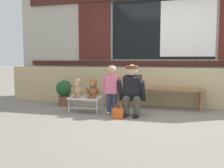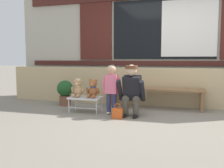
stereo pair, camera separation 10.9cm
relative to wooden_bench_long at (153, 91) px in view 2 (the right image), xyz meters
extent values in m
plane|color=gray|center=(0.09, -1.06, -0.37)|extent=(60.00, 60.00, 0.00)
cube|color=tan|center=(0.09, 0.37, 0.05)|extent=(7.44, 0.25, 0.85)
cube|color=#B7B2A3|center=(0.09, 0.89, 1.52)|extent=(7.59, 0.20, 3.79)
cube|color=#471E19|center=(0.09, 0.77, 0.58)|extent=(6.99, 0.04, 0.12)
cube|color=black|center=(0.09, 0.78, 1.38)|extent=(2.40, 0.03, 1.40)
cube|color=white|center=(0.68, 0.76, 1.38)|extent=(1.23, 0.02, 1.29)
cube|color=#4C1E19|center=(-1.59, 0.77, 1.38)|extent=(0.84, 0.05, 1.43)
cube|color=#8E6642|center=(0.00, -0.14, 0.05)|extent=(2.10, 0.11, 0.04)
cube|color=#8E6642|center=(0.00, 0.00, 0.05)|extent=(2.10, 0.11, 0.04)
cube|color=#8E6642|center=(0.00, 0.14, 0.05)|extent=(2.10, 0.11, 0.04)
cylinder|color=#8E6642|center=(-0.97, -0.14, -0.17)|extent=(0.07, 0.07, 0.40)
cylinder|color=#8E6642|center=(-0.97, 0.14, -0.17)|extent=(0.07, 0.07, 0.40)
cylinder|color=#8E6642|center=(0.97, -0.14, -0.17)|extent=(0.07, 0.07, 0.40)
cylinder|color=#8E6642|center=(0.97, 0.14, -0.17)|extent=(0.07, 0.07, 0.40)
cube|color=silver|center=(-1.24, -0.76, -0.09)|extent=(0.64, 0.36, 0.04)
cylinder|color=silver|center=(-1.53, -0.91, -0.24)|extent=(0.02, 0.02, 0.26)
cylinder|color=silver|center=(-1.53, -0.61, -0.24)|extent=(0.02, 0.02, 0.26)
cylinder|color=silver|center=(-0.95, -0.91, -0.24)|extent=(0.02, 0.02, 0.26)
cylinder|color=silver|center=(-0.95, -0.61, -0.24)|extent=(0.02, 0.02, 0.26)
cylinder|color=silver|center=(-1.24, -0.91, -0.27)|extent=(0.58, 0.02, 0.02)
cylinder|color=silver|center=(-1.24, -0.61, -0.27)|extent=(0.58, 0.02, 0.02)
ellipsoid|color=tan|center=(-1.40, -0.74, 0.04)|extent=(0.17, 0.14, 0.22)
sphere|color=tan|center=(-1.40, -0.75, 0.20)|extent=(0.15, 0.15, 0.15)
sphere|color=#F4C188|center=(-1.40, -0.80, 0.19)|extent=(0.06, 0.06, 0.06)
sphere|color=tan|center=(-1.45, -0.74, 0.26)|extent=(0.06, 0.06, 0.06)
ellipsoid|color=tan|center=(-1.51, -0.77, 0.06)|extent=(0.06, 0.11, 0.16)
ellipsoid|color=tan|center=(-1.45, -0.85, -0.04)|extent=(0.06, 0.15, 0.06)
sphere|color=tan|center=(-1.35, -0.74, 0.26)|extent=(0.06, 0.06, 0.06)
ellipsoid|color=tan|center=(-1.29, -0.77, 0.06)|extent=(0.06, 0.11, 0.16)
ellipsoid|color=tan|center=(-1.36, -0.85, -0.04)|extent=(0.06, 0.15, 0.06)
torus|color=beige|center=(-1.40, -0.74, 0.13)|extent=(0.13, 0.13, 0.02)
cylinder|color=beige|center=(-1.40, -0.74, 0.24)|extent=(0.17, 0.17, 0.01)
cylinder|color=beige|center=(-1.40, -0.74, 0.27)|extent=(0.10, 0.10, 0.04)
ellipsoid|color=#93562D|center=(-1.08, -0.74, 0.04)|extent=(0.17, 0.14, 0.22)
sphere|color=#93562D|center=(-1.08, -0.75, 0.20)|extent=(0.15, 0.15, 0.15)
sphere|color=#C87B48|center=(-1.08, -0.80, 0.19)|extent=(0.06, 0.06, 0.06)
sphere|color=#93562D|center=(-1.13, -0.74, 0.26)|extent=(0.06, 0.06, 0.06)
ellipsoid|color=#93562D|center=(-1.19, -0.77, 0.06)|extent=(0.06, 0.11, 0.16)
ellipsoid|color=#93562D|center=(-1.13, -0.85, -0.04)|extent=(0.06, 0.15, 0.06)
sphere|color=#93562D|center=(-1.03, -0.74, 0.26)|extent=(0.06, 0.06, 0.06)
ellipsoid|color=#93562D|center=(-0.97, -0.77, 0.06)|extent=(0.06, 0.11, 0.16)
ellipsoid|color=#93562D|center=(-1.04, -0.85, -0.04)|extent=(0.06, 0.15, 0.06)
torus|color=#335699|center=(-1.08, -0.74, 0.13)|extent=(0.13, 0.13, 0.02)
cylinder|color=navy|center=(-0.74, -0.80, -0.15)|extent=(0.08, 0.08, 0.36)
ellipsoid|color=silver|center=(-0.74, -0.82, -0.35)|extent=(0.07, 0.12, 0.05)
cylinder|color=navy|center=(-0.63, -0.80, -0.15)|extent=(0.08, 0.08, 0.36)
ellipsoid|color=silver|center=(-0.63, -0.82, -0.35)|extent=(0.07, 0.12, 0.05)
cube|color=#E56B89|center=(-0.69, -0.80, 0.21)|extent=(0.22, 0.15, 0.36)
cylinder|color=#E56B89|center=(-0.83, -0.80, 0.18)|extent=(0.06, 0.06, 0.30)
cylinder|color=#E56B89|center=(-0.54, -0.80, 0.18)|extent=(0.06, 0.06, 0.30)
sphere|color=tan|center=(-0.69, -0.80, 0.49)|extent=(0.17, 0.17, 0.17)
sphere|color=black|center=(-0.69, -0.79, 0.51)|extent=(0.16, 0.16, 0.16)
cylinder|color=#4C473D|center=(-0.39, -0.89, -0.22)|extent=(0.11, 0.11, 0.30)
cylinder|color=#4C473D|center=(-0.39, -0.75, -0.05)|extent=(0.13, 0.32, 0.13)
ellipsoid|color=black|center=(-0.39, -0.97, -0.34)|extent=(0.09, 0.20, 0.06)
cylinder|color=#4C473D|center=(-0.19, -0.89, -0.22)|extent=(0.11, 0.11, 0.30)
cylinder|color=#4C473D|center=(-0.19, -0.75, -0.05)|extent=(0.13, 0.32, 0.13)
ellipsoid|color=black|center=(-0.19, -0.97, -0.34)|extent=(0.09, 0.20, 0.06)
cube|color=black|center=(-0.29, -0.78, 0.15)|extent=(0.32, 0.30, 0.47)
cylinder|color=black|center=(-0.50, -0.88, 0.11)|extent=(0.08, 0.28, 0.40)
cylinder|color=black|center=(-0.08, -0.88, 0.11)|extent=(0.08, 0.28, 0.40)
sphere|color=#DBB28E|center=(-0.29, -0.85, 0.48)|extent=(0.20, 0.20, 0.20)
cylinder|color=brown|center=(-0.29, -0.85, 0.53)|extent=(0.23, 0.23, 0.06)
cube|color=brown|center=(-0.10, -0.69, 0.01)|extent=(0.10, 0.22, 0.16)
cube|color=#DB561E|center=(-0.49, -1.10, -0.28)|extent=(0.18, 0.11, 0.18)
torus|color=#DB561E|center=(-0.49, -1.10, -0.16)|extent=(0.11, 0.01, 0.11)
cylinder|color=brown|center=(-1.97, -0.23, -0.26)|extent=(0.26, 0.26, 0.22)
sphere|color=#1E4C23|center=(-1.97, -0.23, 0.02)|extent=(0.36, 0.36, 0.36)
camera|label=1|loc=(0.59, -5.33, 0.68)|focal=40.23mm
camera|label=2|loc=(0.69, -5.30, 0.68)|focal=40.23mm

